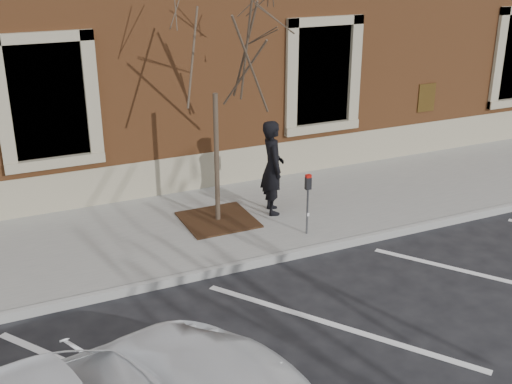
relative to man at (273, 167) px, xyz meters
name	(u,v)px	position (x,y,z in m)	size (l,w,h in m)	color
ground	(270,262)	(-0.85, -1.68, -1.09)	(120.00, 120.00, 0.00)	#28282B
sidewalk_near	(232,221)	(-0.85, 0.07, -1.02)	(40.00, 3.50, 0.15)	#99978F
curb_near	(272,259)	(-0.85, -1.73, -1.02)	(40.00, 0.12, 0.15)	#9E9E99
parking_stripes	(336,326)	(-0.85, -3.88, -1.09)	(28.00, 4.40, 0.01)	silver
man	(273,167)	(0.00, 0.00, 0.00)	(0.69, 0.45, 1.89)	black
parking_meter	(308,193)	(0.13, -1.19, -0.13)	(0.11, 0.08, 1.17)	#595B60
tree_grate	(218,220)	(-1.15, 0.05, -0.93)	(1.34, 1.34, 0.03)	#381E12
sapling	(214,55)	(-1.15, 0.05, 2.26)	(2.75, 2.75, 4.58)	#48372C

